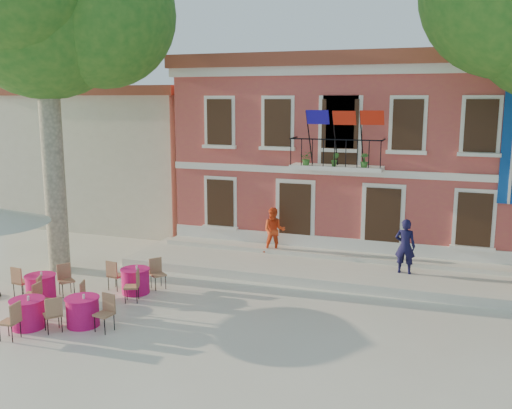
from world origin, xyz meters
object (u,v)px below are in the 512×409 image
at_px(cafe_table_0, 28,312).
at_px(cafe_table_2, 41,286).
at_px(pedestrian_navy, 405,246).
at_px(pedestrian_orange, 274,231).
at_px(cafe_table_1, 83,310).
at_px(cafe_table_3, 135,280).
at_px(plane_tree_west, 43,7).

bearing_deg(cafe_table_0, cafe_table_2, 121.53).
xyz_separation_m(pedestrian_navy, pedestrian_orange, (-4.71, 0.86, -0.05)).
distance_m(pedestrian_orange, cafe_table_2, 8.16).
distance_m(cafe_table_0, cafe_table_1, 1.39).
xyz_separation_m(cafe_table_0, cafe_table_3, (1.19, 3.28, 0.01)).
distance_m(pedestrian_orange, cafe_table_1, 8.00).
bearing_deg(pedestrian_orange, cafe_table_0, -132.10).
bearing_deg(cafe_table_2, pedestrian_navy, 28.59).
relative_size(cafe_table_0, cafe_table_2, 1.05).
height_order(plane_tree_west, pedestrian_navy, plane_tree_west).
xyz_separation_m(cafe_table_1, cafe_table_2, (-2.35, 1.19, 0.00)).
distance_m(plane_tree_west, cafe_table_2, 8.90).
height_order(cafe_table_0, cafe_table_1, same).
relative_size(pedestrian_orange, cafe_table_3, 0.91).
distance_m(pedestrian_navy, cafe_table_1, 10.04).
xyz_separation_m(pedestrian_orange, cafe_table_1, (-2.84, -7.44, -0.72)).
bearing_deg(cafe_table_3, cafe_table_0, -109.88).
bearing_deg(plane_tree_west, cafe_table_1, -45.46).
relative_size(pedestrian_navy, cafe_table_2, 0.96).
relative_size(cafe_table_2, cafe_table_3, 1.00).
bearing_deg(pedestrian_navy, pedestrian_orange, -6.33).
relative_size(pedestrian_orange, cafe_table_0, 0.86).
distance_m(cafe_table_1, cafe_table_3, 2.69).
height_order(cafe_table_2, cafe_table_3, same).
height_order(pedestrian_navy, pedestrian_orange, pedestrian_navy).
bearing_deg(pedestrian_orange, plane_tree_west, -167.57).
distance_m(plane_tree_west, cafe_table_0, 9.85).
bearing_deg(plane_tree_west, cafe_table_2, -60.96).
bearing_deg(cafe_table_2, plane_tree_west, 119.04).
height_order(pedestrian_orange, cafe_table_2, pedestrian_orange).
bearing_deg(pedestrian_navy, cafe_table_1, 45.12).
bearing_deg(cafe_table_3, pedestrian_navy, 27.10).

